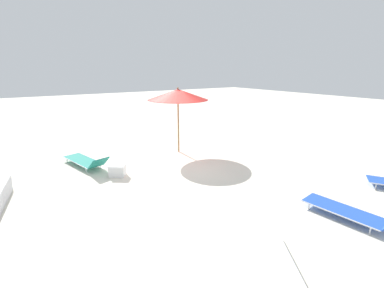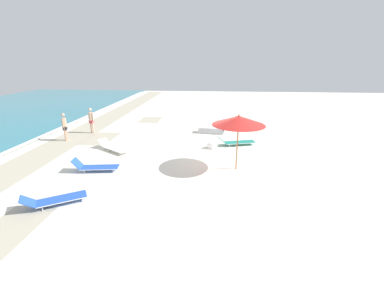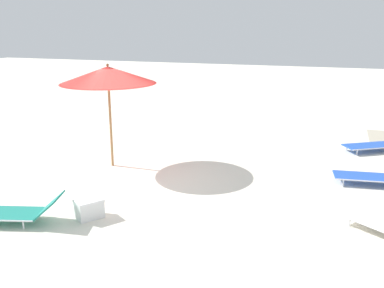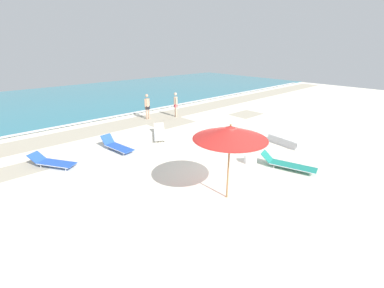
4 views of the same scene
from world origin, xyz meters
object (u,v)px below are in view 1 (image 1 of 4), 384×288
beach_umbrella (178,95)px  sun_lounger_near_water_right (353,212)px  sun_lounger_under_umbrella (278,267)px  sun_lounger_near_water_left (86,161)px  cooler_box (117,170)px

beach_umbrella → sun_lounger_near_water_right: (-0.76, 6.50, -2.12)m
sun_lounger_under_umbrella → sun_lounger_near_water_right: sun_lounger_near_water_right is taller
sun_lounger_under_umbrella → sun_lounger_near_water_right: bearing=-142.5°
sun_lounger_near_water_right → beach_umbrella: bearing=-91.2°
beach_umbrella → sun_lounger_near_water_left: bearing=-4.7°
beach_umbrella → sun_lounger_under_umbrella: 7.30m
sun_lounger_near_water_right → cooler_box: size_ratio=3.39×
cooler_box → beach_umbrella: bearing=55.8°
beach_umbrella → cooler_box: 3.78m
beach_umbrella → sun_lounger_near_water_left: (3.58, -0.29, -2.13)m
sun_lounger_under_umbrella → cooler_box: bearing=-47.3°
cooler_box → sun_lounger_near_water_left: bearing=150.2°
sun_lounger_under_umbrella → sun_lounger_near_water_left: (1.58, -6.99, 0.00)m
sun_lounger_near_water_left → cooler_box: sun_lounger_near_water_left is taller
sun_lounger_near_water_left → sun_lounger_under_umbrella: bearing=86.7°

